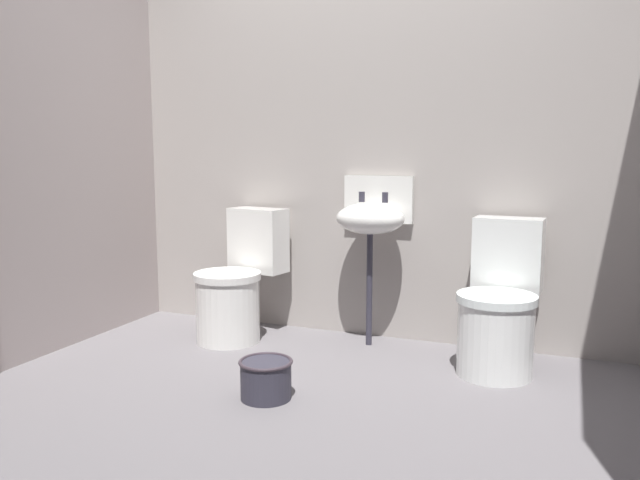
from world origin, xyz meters
The scene contains 7 objects.
ground_plane centered at (0.00, 0.00, -0.04)m, with size 3.51×2.51×0.08m, color slate.
wall_back centered at (0.00, 1.10, 1.21)m, with size 3.51×0.10×2.43m, color #A29A94.
wall_left centered at (-1.61, 0.10, 1.21)m, with size 0.10×2.31×2.43m, color #A99B99.
toilet_left centered at (-0.72, 0.70, 0.32)m, with size 0.48×0.65×0.78m.
toilet_right centered at (0.83, 0.70, 0.32)m, with size 0.42×0.61×0.78m.
sink centered at (0.07, 0.89, 0.75)m, with size 0.42×0.35×0.99m.
bucket centered at (-0.12, -0.10, 0.10)m, with size 0.25×0.25×0.18m.
Camera 1 is at (1.14, -2.59, 1.13)m, focal length 35.36 mm.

